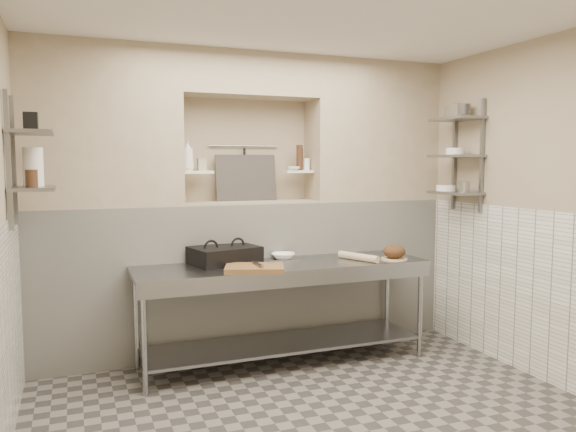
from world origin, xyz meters
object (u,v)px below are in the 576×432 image
mixing_bowl (283,256)px  jug_left (33,167)px  prep_table (284,293)px  bowl_alcove (294,168)px  panini_press (225,255)px  bread_loaf (394,251)px  rolling_pin (358,257)px  cutting_board (255,268)px  bottle_soap (188,155)px

mixing_bowl → jug_left: bearing=-172.6°
prep_table → jug_left: size_ratio=9.15×
prep_table → bowl_alcove: size_ratio=21.57×
panini_press → bread_loaf: panini_press is taller
mixing_bowl → rolling_pin: bearing=-28.4°
rolling_pin → cutting_board: bearing=-172.8°
mixing_bowl → bread_loaf: bearing=-23.5°
cutting_board → jug_left: 1.85m
cutting_board → mixing_bowl: mixing_bowl is taller
panini_press → bottle_soap: (-0.24, 0.35, 0.88)m
bottle_soap → jug_left: size_ratio=0.99×
bottle_soap → prep_table: bearing=-36.6°
panini_press → cutting_board: 0.43m
mixing_bowl → jug_left: size_ratio=0.76×
prep_table → mixing_bowl: (0.09, 0.25, 0.28)m
panini_press → cutting_board: panini_press is taller
cutting_board → rolling_pin: (1.03, 0.13, 0.01)m
bowl_alcove → prep_table: bearing=-119.7°
panini_press → jug_left: jug_left is taller
rolling_pin → bowl_alcove: bowl_alcove is taller
mixing_bowl → cutting_board: bearing=-132.7°
cutting_board → panini_press: bearing=109.9°
prep_table → bread_loaf: 1.09m
prep_table → mixing_bowl: size_ratio=11.97×
prep_table → cutting_board: 0.49m
cutting_board → bottle_soap: bottle_soap is taller
prep_table → rolling_pin: rolling_pin is taller
cutting_board → bottle_soap: (-0.39, 0.75, 0.93)m
rolling_pin → jug_left: jug_left is taller
jug_left → mixing_bowl: bearing=7.4°
rolling_pin → bottle_soap: (-1.42, 0.62, 0.92)m
panini_press → jug_left: 1.70m
prep_table → mixing_bowl: 0.39m
rolling_pin → bread_loaf: size_ratio=2.11×
prep_table → jug_left: jug_left is taller
bread_loaf → bottle_soap: bearing=158.2°
cutting_board → jug_left: size_ratio=1.68×
bottle_soap → cutting_board: bearing=-62.6°
bread_loaf → rolling_pin: bearing=166.6°
panini_press → bowl_alcove: 1.14m
panini_press → mixing_bowl: panini_press is taller
rolling_pin → bottle_soap: bearing=156.4°
bottle_soap → bowl_alcove: size_ratio=2.33×
panini_press → bread_loaf: size_ratio=3.12×
mixing_bowl → bottle_soap: bearing=160.2°
prep_table → cutting_board: cutting_board is taller
mixing_bowl → bread_loaf: (0.94, -0.41, 0.05)m
prep_table → rolling_pin: bearing=-6.7°
panini_press → rolling_pin: 1.21m
jug_left → prep_table: bearing=0.6°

